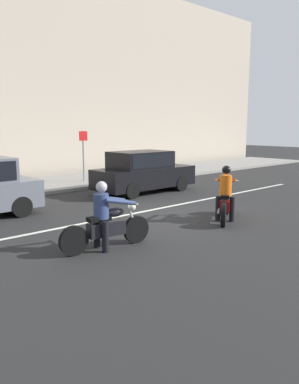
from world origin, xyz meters
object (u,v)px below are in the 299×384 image
(motorcycle_with_rider_denim_blue, at_px, (106,221))
(street_sign_post, at_px, (83,151))
(motorcycle_with_rider_orange_stripe, at_px, (225,198))
(parked_sedan_black, at_px, (143,171))

(motorcycle_with_rider_denim_blue, bearing_deg, street_sign_post, 60.08)
(motorcycle_with_rider_orange_stripe, xyz_separation_m, parked_sedan_black, (1.37, 5.22, 0.22))
(motorcycle_with_rider_orange_stripe, relative_size, parked_sedan_black, 0.44)
(motorcycle_with_rider_orange_stripe, bearing_deg, street_sign_post, 84.57)
(motorcycle_with_rider_denim_blue, xyz_separation_m, street_sign_post, (5.03, 8.74, 0.96))
(motorcycle_with_rider_denim_blue, bearing_deg, parked_sedan_black, 42.37)
(motorcycle_with_rider_orange_stripe, xyz_separation_m, street_sign_post, (0.85, 8.90, 0.93))
(parked_sedan_black, bearing_deg, motorcycle_with_rider_denim_blue, -137.63)
(street_sign_post, bearing_deg, motorcycle_with_rider_orange_stripe, -95.43)
(motorcycle_with_rider_denim_blue, relative_size, motorcycle_with_rider_orange_stripe, 1.16)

